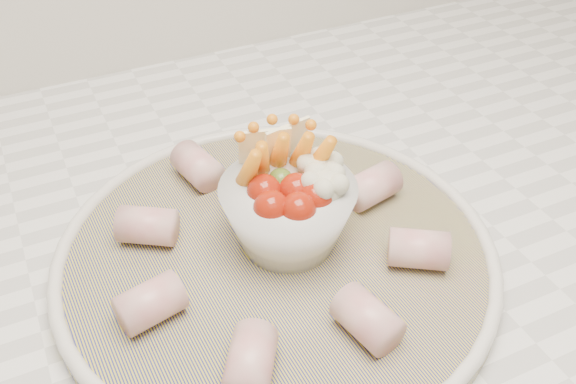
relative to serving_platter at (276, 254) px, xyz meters
name	(u,v)px	position (x,y,z in m)	size (l,w,h in m)	color
serving_platter	(276,254)	(0.00, 0.00, 0.00)	(0.39, 0.39, 0.02)	navy
veggie_bowl	(289,205)	(0.02, 0.01, 0.04)	(0.11, 0.11, 0.10)	white
cured_meat_rolls	(275,237)	(0.00, 0.00, 0.02)	(0.28, 0.28, 0.03)	#BE575D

